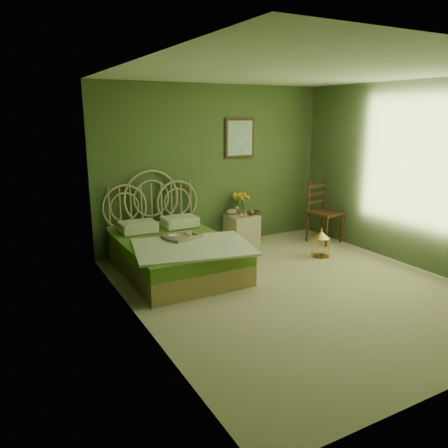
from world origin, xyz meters
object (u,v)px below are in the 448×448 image
nightstand (241,224)px  chair (322,207)px  bed (175,252)px  birdcage (321,244)px

nightstand → chair: chair is taller
bed → chair: bearing=4.7°
bed → nightstand: (1.47, 0.69, 0.06)m
chair → birdcage: size_ratio=2.64×
bed → birdcage: bearing=-11.5°
chair → birdcage: bearing=-142.0°
bed → birdcage: bed is taller
bed → nightstand: size_ratio=2.24×
bed → chair: bed is taller
nightstand → chair: (1.32, -0.46, 0.25)m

